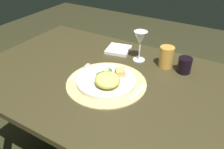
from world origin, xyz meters
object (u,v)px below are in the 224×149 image
object	(u,v)px
dark_tumbler	(185,65)
dinner_plate	(106,81)
spoon	(141,89)
napkin	(118,50)
fork	(79,72)
wine_glass	(140,40)
dining_table	(123,100)
amber_tumbler	(166,57)

from	to	relation	value
dark_tumbler	dinner_plate	bearing A→B (deg)	-135.04
spoon	napkin	distance (m)	0.39
fork	napkin	size ratio (longest dim) A/B	1.31
dinner_plate	wine_glass	world-z (taller)	wine_glass
napkin	dinner_plate	bearing A→B (deg)	-70.43
spoon	dining_table	bearing A→B (deg)	168.80
napkin	dark_tumbler	xyz separation A→B (m)	(0.38, -0.04, 0.03)
fork	amber_tumbler	distance (m)	0.44
napkin	amber_tumbler	bearing A→B (deg)	-6.04
spoon	napkin	bearing A→B (deg)	133.24
napkin	amber_tumbler	distance (m)	0.29
dining_table	dark_tumbler	xyz separation A→B (m)	(0.21, 0.23, 0.14)
spoon	dark_tumbler	xyz separation A→B (m)	(0.12, 0.25, 0.03)
spoon	napkin	size ratio (longest dim) A/B	1.07
dining_table	fork	world-z (taller)	fork
dining_table	amber_tumbler	world-z (taller)	amber_tumbler
amber_tumbler	dark_tumbler	world-z (taller)	amber_tumbler
dining_table	fork	bearing A→B (deg)	-169.39
fork	amber_tumbler	size ratio (longest dim) A/B	1.55
dining_table	wine_glass	size ratio (longest dim) A/B	9.18
spoon	dark_tumbler	world-z (taller)	dark_tumbler
napkin	spoon	bearing A→B (deg)	-46.76
fork	spoon	bearing A→B (deg)	4.24
dining_table	amber_tumbler	xyz separation A→B (m)	(0.11, 0.24, 0.15)
fork	dark_tumbler	size ratio (longest dim) A/B	2.15
wine_glass	dining_table	bearing A→B (deg)	-82.38
dinner_plate	fork	bearing A→B (deg)	178.99
dining_table	dinner_plate	bearing A→B (deg)	-146.02
amber_tumbler	dinner_plate	bearing A→B (deg)	-122.20
dinner_plate	dark_tumbler	xyz separation A→B (m)	(0.27, 0.27, 0.02)
wine_glass	dinner_plate	bearing A→B (deg)	-97.32
spoon	amber_tumbler	bearing A→B (deg)	85.69
fork	spoon	size ratio (longest dim) A/B	1.23
dark_tumbler	amber_tumbler	bearing A→B (deg)	174.84
spoon	wine_glass	distance (m)	0.30
spoon	napkin	world-z (taller)	napkin
dining_table	spoon	bearing A→B (deg)	-11.20
wine_glass	dark_tumbler	size ratio (longest dim) A/B	2.09
fork	dark_tumbler	world-z (taller)	dark_tumbler
wine_glass	fork	bearing A→B (deg)	-125.25
napkin	dark_tumbler	size ratio (longest dim) A/B	1.64
dinner_plate	amber_tumbler	bearing A→B (deg)	57.80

